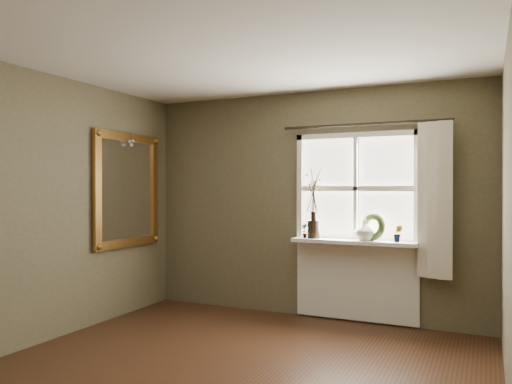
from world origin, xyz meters
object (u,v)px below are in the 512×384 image
object	(u,v)px
dark_jug	(314,229)
cream_vase	(365,230)
wreath	(373,230)
gilt_mirror	(128,190)

from	to	relation	value
dark_jug	cream_vase	bearing A→B (deg)	0.00
dark_jug	cream_vase	distance (m)	0.57
cream_vase	wreath	distance (m)	0.09
wreath	dark_jug	bearing A→B (deg)	-152.46
dark_jug	wreath	bearing A→B (deg)	3.50
cream_vase	gilt_mirror	world-z (taller)	gilt_mirror
dark_jug	cream_vase	xyz separation A→B (m)	(0.57, 0.00, 0.01)
gilt_mirror	wreath	bearing A→B (deg)	15.00
wreath	gilt_mirror	bearing A→B (deg)	-140.96
dark_jug	wreath	distance (m)	0.66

